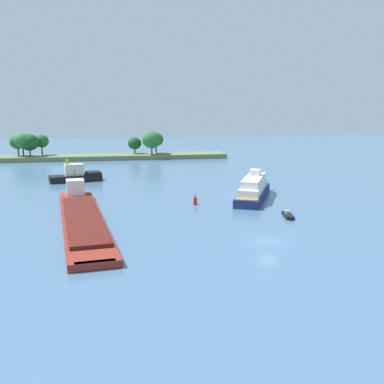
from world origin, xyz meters
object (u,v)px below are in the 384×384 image
Objects in this scene: fishing_skiff at (288,215)px; cargo_barge at (82,216)px; tugboat at (76,175)px; channel_buoy_red at (195,200)px; white_riverboat at (253,189)px.

fishing_skiff is 0.11× the size of cargo_barge.
channel_buoy_red is (22.53, -29.52, -0.56)m from tugboat.
fishing_skiff is at bearing -86.45° from white_riverboat.
fishing_skiff is 17.11m from channel_buoy_red.
fishing_skiff is 54.06m from tugboat.
cargo_barge is (-30.76, -11.94, -1.01)m from white_riverboat.
cargo_barge is (-31.68, 2.98, 0.49)m from fishing_skiff.
tugboat is (-34.30, 26.07, -0.41)m from white_riverboat.
fishing_skiff is at bearing -49.32° from tugboat.
cargo_barge is at bearing -155.91° from channel_buoy_red.
cargo_barge is 38.18m from tugboat.
white_riverboat is at bearing 93.55° from fishing_skiff.
white_riverboat reaches higher than tugboat.
white_riverboat is 0.47× the size of cargo_barge.
tugboat reaches higher than fishing_skiff.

